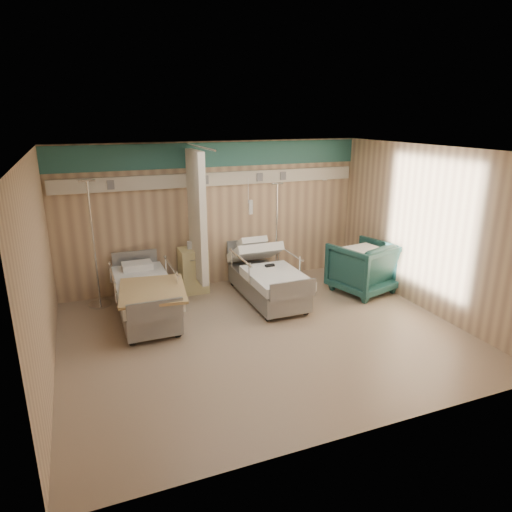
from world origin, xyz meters
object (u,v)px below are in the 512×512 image
Objects in this scene: iv_stand_left at (98,281)px; visitor_armchair at (363,267)px; bed_left at (145,300)px; iv_stand_right at (276,263)px; bed_right at (267,283)px; bedside_cabinet at (193,270)px.

visitor_armchair is at bearing -13.76° from iv_stand_left.
iv_stand_right is (2.70, 0.71, 0.10)m from bed_left.
iv_stand_left is at bearing 129.04° from bed_left.
visitor_armchair reaches higher than bed_left.
iv_stand_right reaches higher than bed_right.
bedside_cabinet is 1.66m from iv_stand_right.
visitor_armchair is (1.85, -0.31, 0.17)m from bed_right.
iv_stand_right is 3.39m from iv_stand_left.
bed_right and bed_left have the same top height.
visitor_armchair reaches higher than bed_right.
iv_stand_right reaches higher than bed_left.
bed_right is at bearing -25.08° from visitor_armchair.
iv_stand_left is (-0.69, 0.85, 0.14)m from bed_left.
bed_left is (-2.20, 0.00, 0.00)m from bed_right.
bed_right is 0.96× the size of iv_stand_left.
bed_right is 3.01m from iv_stand_left.
bedside_cabinet is at bearing 1.69° from iv_stand_left.
visitor_armchair is at bearing -37.11° from iv_stand_right.
bed_left is 4.07m from visitor_armchair.
iv_stand_left is at bearing 163.63° from bed_right.
bed_left is 1.10m from iv_stand_left.
bed_right is 0.87m from iv_stand_right.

